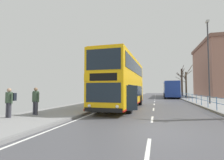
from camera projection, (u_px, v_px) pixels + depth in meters
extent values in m
cube|color=#48484D|center=(151.00, 131.00, 6.78)|extent=(8.40, 140.00, 0.06)
cube|color=silver|center=(148.00, 149.00, 4.66)|extent=(0.12, 2.00, 0.00)
cube|color=silver|center=(152.00, 119.00, 9.29)|extent=(0.12, 2.00, 0.00)
cube|color=silver|center=(154.00, 109.00, 13.93)|extent=(0.12, 2.00, 0.00)
cube|color=silver|center=(154.00, 104.00, 18.56)|extent=(0.12, 2.00, 0.00)
cube|color=silver|center=(155.00, 101.00, 23.20)|extent=(0.12, 2.00, 0.00)
cube|color=silver|center=(155.00, 99.00, 27.83)|extent=(0.12, 2.00, 0.00)
cube|color=silver|center=(155.00, 98.00, 32.46)|extent=(0.12, 2.00, 0.00)
cube|color=silver|center=(155.00, 97.00, 37.10)|extent=(0.12, 2.00, 0.00)
cube|color=silver|center=(155.00, 96.00, 41.73)|extent=(0.12, 2.00, 0.00)
cube|color=silver|center=(155.00, 95.00, 46.36)|extent=(0.12, 2.00, 0.00)
cube|color=silver|center=(156.00, 95.00, 51.00)|extent=(0.12, 2.00, 0.00)
cube|color=silver|center=(156.00, 94.00, 55.63)|extent=(0.12, 2.00, 0.00)
cube|color=silver|center=(64.00, 125.00, 7.79)|extent=(0.12, 133.00, 0.00)
cube|color=gray|center=(57.00, 123.00, 7.88)|extent=(0.20, 140.00, 0.14)
cube|color=gray|center=(20.00, 121.00, 8.42)|extent=(4.00, 140.00, 0.14)
cube|color=#F4B20F|center=(122.00, 94.00, 14.86)|extent=(2.69, 10.53, 1.80)
cube|color=#F4B20F|center=(122.00, 81.00, 14.93)|extent=(2.71, 10.58, 0.47)
cube|color=#F4B20F|center=(122.00, 69.00, 14.99)|extent=(2.69, 10.53, 1.64)
cube|color=#D0970D|center=(122.00, 60.00, 15.03)|extent=(2.61, 10.22, 0.08)
cube|color=#19232D|center=(103.00, 93.00, 9.84)|extent=(2.16, 0.08, 1.15)
cube|color=black|center=(103.00, 77.00, 9.88)|extent=(1.72, 0.07, 0.45)
cube|color=#19232D|center=(103.00, 59.00, 9.95)|extent=(2.16, 0.08, 1.25)
cube|color=black|center=(103.00, 110.00, 9.77)|extent=(2.33, 0.13, 0.24)
cube|color=#B2140F|center=(123.00, 103.00, 14.82)|extent=(2.72, 10.58, 0.10)
cube|color=#19232D|center=(137.00, 91.00, 14.78)|extent=(0.21, 8.17, 0.94)
cube|color=#19232D|center=(136.00, 68.00, 14.65)|extent=(0.24, 9.43, 0.99)
cube|color=#19232D|center=(110.00, 91.00, 15.47)|extent=(0.21, 8.17, 0.94)
cube|color=#19232D|center=(109.00, 69.00, 15.33)|extent=(0.24, 9.43, 0.99)
sphere|color=white|center=(117.00, 107.00, 9.54)|extent=(0.20, 0.20, 0.20)
sphere|color=white|center=(89.00, 106.00, 10.01)|extent=(0.20, 0.20, 0.20)
cube|color=#19232D|center=(132.00, 98.00, 10.42)|extent=(0.69, 0.48, 1.55)
cube|color=black|center=(127.00, 98.00, 10.80)|extent=(0.12, 0.90, 1.55)
cylinder|color=black|center=(130.00, 106.00, 11.58)|extent=(0.32, 1.05, 1.04)
cylinder|color=black|center=(98.00, 105.00, 12.23)|extent=(0.32, 1.05, 1.04)
cylinder|color=black|center=(140.00, 100.00, 17.70)|extent=(0.32, 1.05, 1.04)
cylinder|color=black|center=(119.00, 100.00, 18.35)|extent=(0.32, 1.05, 1.04)
cube|color=navy|center=(171.00, 89.00, 33.20)|extent=(2.78, 10.44, 2.82)
cube|color=#19232D|center=(164.00, 87.00, 33.58)|extent=(0.23, 8.82, 1.35)
cube|color=#19232D|center=(178.00, 87.00, 32.87)|extent=(0.23, 8.82, 1.35)
cube|color=#19232D|center=(169.00, 88.00, 38.21)|extent=(2.18, 0.08, 1.69)
cylinder|color=black|center=(164.00, 95.00, 36.53)|extent=(0.30, 0.97, 0.96)
cylinder|color=black|center=(176.00, 95.00, 35.85)|extent=(0.30, 0.97, 0.96)
cylinder|color=black|center=(165.00, 96.00, 30.22)|extent=(0.30, 0.97, 0.96)
cylinder|color=black|center=(179.00, 96.00, 29.54)|extent=(0.30, 0.97, 0.96)
cylinder|color=#386BA8|center=(217.00, 104.00, 12.10)|extent=(0.05, 0.05, 0.96)
cylinder|color=#386BA8|center=(208.00, 102.00, 14.16)|extent=(0.05, 0.05, 0.96)
cylinder|color=#386BA8|center=(201.00, 100.00, 16.22)|extent=(0.05, 0.05, 0.96)
cylinder|color=#386BA8|center=(196.00, 99.00, 18.28)|extent=(0.05, 0.05, 0.96)
cylinder|color=#386BA8|center=(192.00, 98.00, 20.35)|extent=(0.05, 0.05, 0.96)
cylinder|color=#386BA8|center=(189.00, 97.00, 22.41)|extent=(0.05, 0.05, 0.96)
cylinder|color=#386BA8|center=(186.00, 96.00, 24.47)|extent=(0.05, 0.05, 0.96)
cylinder|color=#386BA8|center=(184.00, 96.00, 26.53)|extent=(0.05, 0.05, 0.96)
cylinder|color=#386BA8|center=(182.00, 95.00, 28.59)|extent=(0.05, 0.05, 0.96)
cylinder|color=#386BA8|center=(180.00, 95.00, 30.65)|extent=(0.05, 0.05, 0.96)
cylinder|color=#386BA8|center=(179.00, 95.00, 32.71)|extent=(0.05, 0.05, 0.96)
cylinder|color=#386BA8|center=(177.00, 94.00, 34.77)|extent=(0.05, 0.05, 0.96)
cylinder|color=#386BA8|center=(176.00, 94.00, 36.83)|extent=(0.05, 0.05, 0.96)
cylinder|color=#386BA8|center=(175.00, 94.00, 38.90)|extent=(0.05, 0.05, 0.96)
cylinder|color=#386BA8|center=(189.00, 94.00, 22.43)|extent=(0.04, 34.16, 0.04)
cylinder|color=#386BA8|center=(189.00, 97.00, 22.41)|extent=(0.04, 34.16, 0.04)
cylinder|color=#383842|center=(10.00, 110.00, 8.98)|extent=(0.18, 0.18, 0.84)
cylinder|color=#383842|center=(7.00, 110.00, 9.05)|extent=(0.18, 0.18, 0.84)
cylinder|color=#384C38|center=(9.00, 97.00, 9.05)|extent=(0.39, 0.39, 0.56)
cylinder|color=#384C38|center=(12.00, 99.00, 8.96)|extent=(0.11, 0.11, 0.54)
cylinder|color=#384C38|center=(6.00, 98.00, 9.14)|extent=(0.11, 0.11, 0.54)
sphere|color=tan|center=(9.00, 90.00, 9.07)|extent=(0.25, 0.25, 0.22)
cube|color=black|center=(13.00, 97.00, 9.29)|extent=(0.30, 0.22, 0.43)
cylinder|color=#383842|center=(37.00, 108.00, 10.03)|extent=(0.18, 0.18, 0.83)
cylinder|color=#383842|center=(34.00, 108.00, 10.10)|extent=(0.18, 0.18, 0.83)
cylinder|color=#384C38|center=(36.00, 96.00, 10.10)|extent=(0.39, 0.39, 0.62)
cylinder|color=#384C38|center=(38.00, 97.00, 10.01)|extent=(0.12, 0.12, 0.59)
cylinder|color=#384C38|center=(33.00, 97.00, 10.19)|extent=(0.12, 0.12, 0.59)
sphere|color=#84664C|center=(36.00, 89.00, 10.13)|extent=(0.25, 0.25, 0.22)
cylinder|color=#38383D|center=(209.00, 62.00, 18.18)|extent=(0.14, 0.14, 8.86)
cube|color=#B2B2AD|center=(207.00, 21.00, 18.43)|extent=(0.28, 0.60, 0.20)
cylinder|color=#4C3D2D|center=(186.00, 85.00, 30.60)|extent=(0.29, 0.29, 4.71)
cylinder|color=#4C3D2D|center=(185.00, 76.00, 30.49)|extent=(0.60, 0.63, 1.04)
cylinder|color=#4C3D2D|center=(184.00, 77.00, 30.72)|extent=(0.77, 0.17, 1.31)
cylinder|color=#4C3D2D|center=(189.00, 73.00, 30.58)|extent=(1.08, 0.10, 0.85)
cylinder|color=#4C3D2D|center=(183.00, 76.00, 30.45)|extent=(1.02, 0.82, 0.70)
cylinder|color=#4C3D2D|center=(181.00, 80.00, 30.98)|extent=(1.81, 0.28, 1.21)
cylinder|color=#4C3D2D|center=(189.00, 70.00, 30.86)|extent=(1.35, 0.68, 1.94)
cylinder|color=#4C3D2D|center=(181.00, 76.00, 30.97)|extent=(1.67, 0.23, 0.95)
cylinder|color=#423328|center=(182.00, 82.00, 38.41)|extent=(0.38, 0.38, 6.23)
cylinder|color=#423328|center=(183.00, 71.00, 38.59)|extent=(0.76, 0.37, 1.29)
cylinder|color=#423328|center=(179.00, 75.00, 38.53)|extent=(1.13, 0.34, 1.27)
cylinder|color=#423328|center=(183.00, 69.00, 38.21)|extent=(0.51, 0.81, 1.49)
cylinder|color=#423328|center=(182.00, 73.00, 38.03)|extent=(0.16, 1.07, 1.08)
cylinder|color=#423328|center=(179.00, 76.00, 38.40)|extent=(1.31, 0.62, 1.22)
cylinder|color=#423328|center=(183.00, 74.00, 37.90)|extent=(0.32, 1.28, 0.80)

